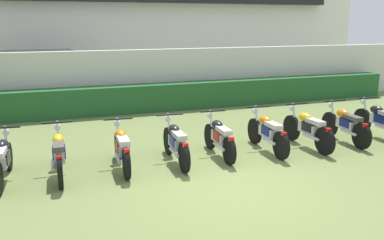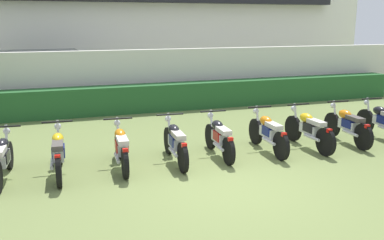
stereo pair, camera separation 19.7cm
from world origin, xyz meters
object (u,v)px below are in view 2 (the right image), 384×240
(motorcycle_in_row_1, at_px, (2,158))
(motorcycle_in_row_6, at_px, (268,132))
(parked_car, at_px, (45,76))
(motorcycle_in_row_5, at_px, (219,137))
(motorcycle_in_row_4, at_px, (175,142))
(motorcycle_in_row_9, at_px, (382,121))
(motorcycle_in_row_7, at_px, (309,129))
(motorcycle_in_row_2, at_px, (58,152))
(motorcycle_in_row_3, at_px, (121,147))
(motorcycle_in_row_8, at_px, (347,125))

(motorcycle_in_row_1, bearing_deg, motorcycle_in_row_6, -85.39)
(parked_car, bearing_deg, motorcycle_in_row_5, -69.57)
(motorcycle_in_row_4, distance_m, motorcycle_in_row_9, 5.52)
(motorcycle_in_row_7, bearing_deg, motorcycle_in_row_6, 86.53)
(motorcycle_in_row_2, height_order, motorcycle_in_row_6, same)
(motorcycle_in_row_5, relative_size, motorcycle_in_row_7, 0.92)
(motorcycle_in_row_4, height_order, motorcycle_in_row_5, motorcycle_in_row_4)
(motorcycle_in_row_2, bearing_deg, motorcycle_in_row_9, -86.66)
(motorcycle_in_row_3, xyz_separation_m, motorcycle_in_row_5, (2.18, 0.07, -0.00))
(motorcycle_in_row_9, bearing_deg, motorcycle_in_row_6, 93.00)
(parked_car, relative_size, motorcycle_in_row_2, 2.35)
(motorcycle_in_row_1, relative_size, motorcycle_in_row_4, 0.99)
(motorcycle_in_row_2, distance_m, motorcycle_in_row_8, 6.77)
(motorcycle_in_row_4, relative_size, motorcycle_in_row_5, 1.05)
(parked_car, xyz_separation_m, motorcycle_in_row_4, (2.46, -8.42, -0.49))
(motorcycle_in_row_9, bearing_deg, motorcycle_in_row_2, 92.96)
(motorcycle_in_row_7, height_order, motorcycle_in_row_8, motorcycle_in_row_7)
(motorcycle_in_row_2, xyz_separation_m, motorcycle_in_row_9, (7.87, 0.06, 0.00))
(motorcycle_in_row_6, bearing_deg, motorcycle_in_row_8, -87.22)
(motorcycle_in_row_9, bearing_deg, motorcycle_in_row_5, 92.47)
(motorcycle_in_row_2, distance_m, motorcycle_in_row_5, 3.39)
(motorcycle_in_row_1, height_order, motorcycle_in_row_4, motorcycle_in_row_4)
(motorcycle_in_row_3, bearing_deg, motorcycle_in_row_6, -85.81)
(motorcycle_in_row_7, relative_size, motorcycle_in_row_9, 1.02)
(motorcycle_in_row_5, xyz_separation_m, motorcycle_in_row_7, (2.24, -0.09, 0.01))
(motorcycle_in_row_4, height_order, motorcycle_in_row_7, motorcycle_in_row_7)
(motorcycle_in_row_1, height_order, motorcycle_in_row_7, motorcycle_in_row_7)
(motorcycle_in_row_4, relative_size, motorcycle_in_row_9, 0.99)
(motorcycle_in_row_6, bearing_deg, motorcycle_in_row_4, 94.33)
(motorcycle_in_row_3, relative_size, motorcycle_in_row_7, 0.93)
(motorcycle_in_row_2, relative_size, motorcycle_in_row_9, 1.02)
(motorcycle_in_row_6, distance_m, motorcycle_in_row_8, 2.19)
(motorcycle_in_row_5, xyz_separation_m, motorcycle_in_row_8, (3.38, -0.04, 0.01))
(motorcycle_in_row_2, distance_m, motorcycle_in_row_6, 4.58)
(motorcycle_in_row_1, distance_m, motorcycle_in_row_6, 5.58)
(parked_car, height_order, motorcycle_in_row_1, parked_car)
(motorcycle_in_row_6, xyz_separation_m, motorcycle_in_row_9, (3.29, 0.03, 0.00))
(motorcycle_in_row_5, height_order, motorcycle_in_row_9, motorcycle_in_row_9)
(motorcycle_in_row_3, bearing_deg, parked_car, 12.40)
(motorcycle_in_row_5, distance_m, motorcycle_in_row_8, 3.38)
(parked_car, distance_m, motorcycle_in_row_3, 8.52)
(motorcycle_in_row_6, xyz_separation_m, motorcycle_in_row_8, (2.19, -0.01, 0.00))
(motorcycle_in_row_1, height_order, motorcycle_in_row_2, motorcycle_in_row_2)
(parked_car, distance_m, motorcycle_in_row_6, 9.60)
(motorcycle_in_row_4, bearing_deg, motorcycle_in_row_5, -81.96)
(motorcycle_in_row_7, xyz_separation_m, motorcycle_in_row_9, (2.24, 0.09, 0.00))
(motorcycle_in_row_1, distance_m, motorcycle_in_row_4, 3.35)
(motorcycle_in_row_3, distance_m, motorcycle_in_row_4, 1.14)
(motorcycle_in_row_8, bearing_deg, motorcycle_in_row_1, 93.99)
(parked_car, distance_m, motorcycle_in_row_2, 8.41)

